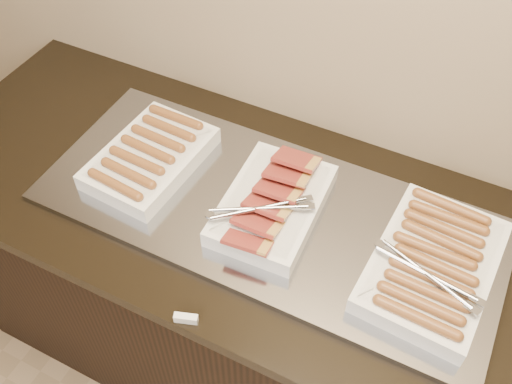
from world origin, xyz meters
TOP-DOWN VIEW (x-y plane):
  - counter at (0.00, 2.13)m, footprint 2.06×0.76m
  - warming_tray at (-0.01, 2.13)m, footprint 1.20×0.50m
  - dish_left at (-0.37, 2.13)m, footprint 0.25×0.36m
  - dish_center at (-0.00, 2.13)m, footprint 0.26×0.37m
  - dish_right at (0.41, 2.13)m, footprint 0.29×0.41m
  - label_holder at (-0.04, 1.77)m, footprint 0.06×0.03m

SIDE VIEW (x-z plane):
  - counter at x=0.00m, z-range 0.00..0.90m
  - warming_tray at x=-0.01m, z-range 0.90..0.92m
  - label_holder at x=-0.04m, z-range 0.90..0.92m
  - dish_left at x=-0.37m, z-range 0.91..0.98m
  - dish_center at x=0.00m, z-range 0.91..0.99m
  - dish_right at x=0.41m, z-range 0.91..0.99m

